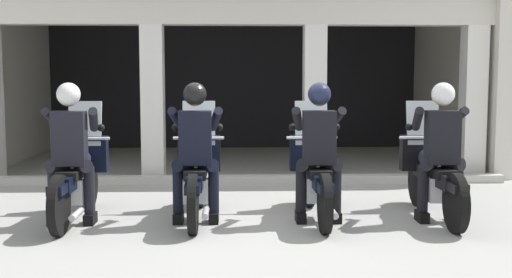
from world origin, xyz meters
name	(u,v)px	position (x,y,z in m)	size (l,w,h in m)	color
ground_plane	(250,177)	(0.00, 3.00, 0.00)	(80.00, 80.00, 0.00)	#999993
station_building	(234,61)	(-0.26, 5.36, 1.94)	(8.82, 5.01, 3.04)	black
kerb_strip	(234,180)	(-0.26, 2.36, 0.06)	(8.32, 0.24, 0.12)	#B7B5AD
motorcycle_far_left	(78,176)	(-2.08, 0.03, 0.50)	(0.62, 2.04, 1.35)	black
police_officer_far_left	(70,141)	(-2.08, -0.25, 0.94)	(0.63, 0.61, 1.58)	black
motorcycle_center_left	(197,175)	(-0.69, 0.05, 0.50)	(0.62, 2.04, 1.35)	black
police_officer_center_left	(195,140)	(-0.69, -0.23, 0.94)	(0.63, 0.61, 1.58)	black
motorcycle_center_right	(315,175)	(0.69, 0.04, 0.50)	(0.62, 2.04, 1.35)	black
police_officer_center_right	(319,140)	(0.69, -0.25, 0.94)	(0.63, 0.61, 1.58)	black
motorcycle_far_right	(433,174)	(2.08, 0.01, 0.50)	(0.62, 2.04, 1.35)	black
police_officer_far_right	(441,140)	(2.08, -0.27, 0.94)	(0.63, 0.61, 1.58)	black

